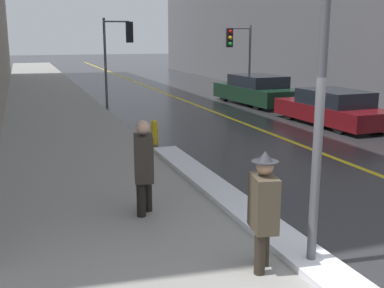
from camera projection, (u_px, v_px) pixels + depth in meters
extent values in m
cube|color=gray|center=(59.00, 115.00, 18.67)|extent=(4.00, 80.00, 0.01)
cube|color=gold|center=(203.00, 108.00, 20.63)|extent=(0.16, 80.00, 0.00)
cube|color=white|center=(224.00, 195.00, 9.11)|extent=(0.63, 8.11, 0.11)
cylinder|color=#515156|center=(321.00, 91.00, 5.89)|extent=(0.12, 0.12, 4.67)
cylinder|color=#515156|center=(105.00, 62.00, 21.08)|extent=(0.11, 0.11, 3.77)
cylinder|color=#515156|center=(117.00, 21.00, 20.85)|extent=(1.10, 0.13, 0.07)
cube|color=black|center=(129.00, 32.00, 21.10)|extent=(0.31, 0.22, 0.90)
sphere|color=red|center=(129.00, 25.00, 21.15)|extent=(0.19, 0.19, 0.19)
sphere|color=orange|center=(129.00, 32.00, 21.21)|extent=(0.19, 0.19, 0.19)
sphere|color=green|center=(129.00, 39.00, 21.28)|extent=(0.19, 0.19, 0.19)
cylinder|color=#515156|center=(250.00, 62.00, 23.90)|extent=(0.11, 0.11, 3.52)
cylinder|color=#515156|center=(240.00, 28.00, 23.38)|extent=(1.10, 0.11, 0.07)
cube|color=black|center=(230.00, 38.00, 23.32)|extent=(0.31, 0.21, 0.90)
sphere|color=red|center=(231.00, 32.00, 23.15)|extent=(0.19, 0.19, 0.19)
sphere|color=orange|center=(230.00, 38.00, 23.21)|extent=(0.19, 0.19, 0.19)
sphere|color=green|center=(230.00, 44.00, 23.27)|extent=(0.19, 0.19, 0.19)
cylinder|color=#2A241B|center=(264.00, 237.00, 6.31)|extent=(0.14, 0.14, 0.81)
cylinder|color=#2A241B|center=(260.00, 245.00, 6.08)|extent=(0.14, 0.14, 0.81)
cube|color=#473D2D|center=(264.00, 203.00, 6.08)|extent=(0.38, 0.54, 0.71)
sphere|color=tan|center=(265.00, 166.00, 5.98)|extent=(0.22, 0.22, 0.22)
cylinder|color=#28282D|center=(265.00, 161.00, 5.96)|extent=(0.34, 0.34, 0.01)
cone|color=#28282D|center=(265.00, 156.00, 5.95)|extent=(0.21, 0.21, 0.13)
cylinder|color=black|center=(147.00, 188.00, 8.29)|extent=(0.15, 0.15, 0.88)
cylinder|color=black|center=(141.00, 192.00, 8.04)|extent=(0.15, 0.15, 0.88)
cube|color=#2D2823|center=(144.00, 158.00, 8.04)|extent=(0.41, 0.58, 0.77)
sphere|color=tan|center=(143.00, 127.00, 7.93)|extent=(0.24, 0.24, 0.24)
cube|color=black|center=(143.00, 162.00, 8.43)|extent=(0.14, 0.24, 0.28)
cube|color=#600F14|center=(331.00, 113.00, 16.58)|extent=(1.96, 4.66, 0.56)
cube|color=black|center=(335.00, 98.00, 16.36)|extent=(1.72, 2.46, 0.51)
cylinder|color=black|center=(290.00, 111.00, 17.61)|extent=(0.26, 0.64, 0.63)
cylinder|color=black|center=(323.00, 109.00, 18.16)|extent=(0.26, 0.64, 0.63)
cylinder|color=black|center=(341.00, 124.00, 15.04)|extent=(0.26, 0.64, 0.63)
cylinder|color=black|center=(378.00, 121.00, 15.59)|extent=(0.26, 0.64, 0.63)
cube|color=black|center=(256.00, 93.00, 21.63)|extent=(2.23, 4.98, 0.66)
cube|color=black|center=(258.00, 81.00, 21.40)|extent=(1.91, 2.65, 0.50)
cylinder|color=black|center=(225.00, 94.00, 22.70)|extent=(0.29, 0.67, 0.66)
cylinder|color=black|center=(254.00, 92.00, 23.33)|extent=(0.29, 0.67, 0.66)
cylinder|color=black|center=(258.00, 102.00, 20.00)|extent=(0.29, 0.67, 0.66)
cylinder|color=black|center=(290.00, 100.00, 20.63)|extent=(0.29, 0.67, 0.66)
cylinder|color=gold|center=(155.00, 134.00, 13.60)|extent=(0.20, 0.20, 0.55)
sphere|color=gold|center=(154.00, 123.00, 13.53)|extent=(0.18, 0.18, 0.18)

